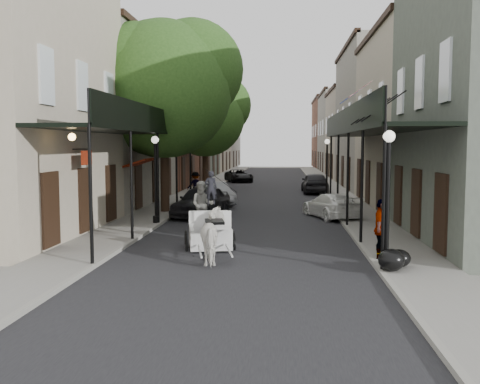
% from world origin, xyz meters
% --- Properties ---
extents(ground, '(140.00, 140.00, 0.00)m').
position_xyz_m(ground, '(0.00, 0.00, 0.00)').
color(ground, gray).
rests_on(ground, ground).
extents(road, '(8.00, 90.00, 0.01)m').
position_xyz_m(road, '(0.00, 20.00, 0.01)').
color(road, black).
rests_on(road, ground).
extents(sidewalk_left, '(2.20, 90.00, 0.12)m').
position_xyz_m(sidewalk_left, '(-5.00, 20.00, 0.06)').
color(sidewalk_left, gray).
rests_on(sidewalk_left, ground).
extents(sidewalk_right, '(2.20, 90.00, 0.12)m').
position_xyz_m(sidewalk_right, '(5.00, 20.00, 0.06)').
color(sidewalk_right, gray).
rests_on(sidewalk_right, ground).
extents(building_row_left, '(5.00, 80.00, 10.50)m').
position_xyz_m(building_row_left, '(-8.60, 30.00, 5.25)').
color(building_row_left, '#AD9F8A').
rests_on(building_row_left, ground).
extents(building_row_right, '(5.00, 80.00, 10.50)m').
position_xyz_m(building_row_right, '(8.60, 30.00, 5.25)').
color(building_row_right, gray).
rests_on(building_row_right, ground).
extents(gallery_left, '(2.20, 18.05, 4.88)m').
position_xyz_m(gallery_left, '(-4.79, 6.98, 4.05)').
color(gallery_left, black).
rests_on(gallery_left, sidewalk_left).
extents(gallery_right, '(2.20, 18.05, 4.88)m').
position_xyz_m(gallery_right, '(4.79, 6.98, 4.05)').
color(gallery_right, black).
rests_on(gallery_right, sidewalk_right).
extents(tree_near, '(7.31, 6.80, 9.63)m').
position_xyz_m(tree_near, '(-4.20, 10.18, 6.49)').
color(tree_near, '#382619').
rests_on(tree_near, sidewalk_left).
extents(tree_far, '(6.45, 6.00, 8.61)m').
position_xyz_m(tree_far, '(-4.25, 24.18, 5.84)').
color(tree_far, '#382619').
rests_on(tree_far, sidewalk_left).
extents(lamppost_right_near, '(0.32, 0.32, 3.71)m').
position_xyz_m(lamppost_right_near, '(4.10, -2.00, 2.05)').
color(lamppost_right_near, black).
rests_on(lamppost_right_near, sidewalk_right).
extents(lamppost_left, '(0.32, 0.32, 3.71)m').
position_xyz_m(lamppost_left, '(-4.10, 6.00, 2.05)').
color(lamppost_left, black).
rests_on(lamppost_left, sidewalk_left).
extents(lamppost_right_far, '(0.32, 0.32, 3.71)m').
position_xyz_m(lamppost_right_far, '(4.10, 18.00, 2.05)').
color(lamppost_right_far, black).
rests_on(lamppost_right_far, sidewalk_right).
extents(horse, '(1.22, 2.01, 1.58)m').
position_xyz_m(horse, '(-0.66, -1.00, 0.79)').
color(horse, white).
rests_on(horse, ground).
extents(carriage, '(1.89, 2.55, 2.64)m').
position_xyz_m(carriage, '(-1.16, 1.41, 1.03)').
color(carriage, black).
rests_on(carriage, ground).
extents(pedestrian_walking, '(0.99, 0.78, 1.97)m').
position_xyz_m(pedestrian_walking, '(-2.00, 5.42, 0.98)').
color(pedestrian_walking, '#B9B8AE').
rests_on(pedestrian_walking, ground).
extents(pedestrian_sidewalk_left, '(1.21, 0.98, 1.64)m').
position_xyz_m(pedestrian_sidewalk_left, '(-4.20, 16.96, 0.94)').
color(pedestrian_sidewalk_left, gray).
rests_on(pedestrian_sidewalk_left, sidewalk_left).
extents(pedestrian_sidewalk_right, '(0.71, 1.11, 1.76)m').
position_xyz_m(pedestrian_sidewalk_right, '(4.20, -0.61, 1.00)').
color(pedestrian_sidewalk_right, gray).
rests_on(pedestrian_sidewalk_right, sidewalk_right).
extents(car_left_near, '(2.73, 4.68, 1.50)m').
position_xyz_m(car_left_near, '(-2.60, 9.00, 0.75)').
color(car_left_near, black).
rests_on(car_left_near, ground).
extents(car_left_mid, '(2.91, 4.24, 1.32)m').
position_xyz_m(car_left_mid, '(-2.60, 14.00, 0.66)').
color(car_left_mid, gray).
rests_on(car_left_mid, ground).
extents(car_left_far, '(3.28, 4.70, 1.19)m').
position_xyz_m(car_left_far, '(-2.83, 33.55, 0.60)').
color(car_left_far, black).
rests_on(car_left_far, ground).
extents(car_right_near, '(2.89, 4.38, 1.18)m').
position_xyz_m(car_right_near, '(3.60, 9.00, 0.59)').
color(car_right_near, white).
rests_on(car_right_near, ground).
extents(car_right_far, '(1.88, 4.47, 1.51)m').
position_xyz_m(car_right_far, '(3.60, 22.23, 0.76)').
color(car_right_far, black).
rests_on(car_right_far, ground).
extents(trash_bags, '(0.95, 1.10, 0.59)m').
position_xyz_m(trash_bags, '(4.32, -2.03, 0.40)').
color(trash_bags, black).
rests_on(trash_bags, sidewalk_right).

